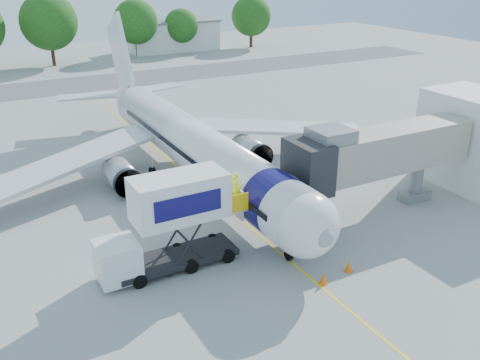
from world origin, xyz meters
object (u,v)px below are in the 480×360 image
aircraft (191,144)px  ground_tug (378,355)px  jet_bridge (372,154)px  catering_hiloader (169,224)px

aircraft → ground_tug: size_ratio=10.44×
aircraft → ground_tug: aircraft is taller
aircraft → jet_bridge: bearing=-54.3°
aircraft → ground_tug: bearing=-93.9°
catering_hiloader → ground_tug: (4.71, -11.67, -2.08)m
catering_hiloader → jet_bridge: bearing=0.0°
aircraft → catering_hiloader: 12.77m
ground_tug → catering_hiloader: bearing=131.5°
jet_bridge → ground_tug: bearing=-129.3°
aircraft → ground_tug: 22.96m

